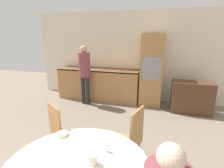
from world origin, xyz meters
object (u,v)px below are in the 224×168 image
chair_far_left (50,137)px  chair_far_right (131,138)px  sideboard (191,97)px  cup (93,159)px  person_standing (84,69)px  oven_unit (152,70)px  bowl_far (62,134)px

chair_far_left → chair_far_right: 1.13m
sideboard → cup: bearing=-112.7°
chair_far_left → person_standing: person_standing is taller
sideboard → chair_far_right: chair_far_right is taller
chair_far_left → cup: chair_far_left is taller
oven_unit → bowl_far: bearing=-105.1°
chair_far_left → cup: size_ratio=9.99×
oven_unit → cup: 3.59m
sideboard → person_standing: size_ratio=0.59×
person_standing → cup: size_ratio=16.63×
chair_far_left → chair_far_right: bearing=48.3°
cup → oven_unit: bearing=84.9°
person_standing → cup: bearing=-64.4°
bowl_far → oven_unit: bearing=74.9°
oven_unit → cup: bearing=-95.1°
oven_unit → chair_far_left: size_ratio=1.97×
sideboard → chair_far_left: (-2.24, -2.72, 0.15)m
chair_far_right → person_standing: (-1.69, 2.25, 0.48)m
person_standing → bowl_far: bearing=-71.2°
chair_far_left → chair_far_right: (1.10, 0.27, 0.00)m
chair_far_left → cup: bearing=2.3°
oven_unit → chair_far_left: oven_unit is taller
chair_far_left → bowl_far: chair_far_left is taller
cup → chair_far_right: bearing=74.4°
person_standing → bowl_far: person_standing is taller
oven_unit → chair_far_left: bearing=-111.5°
person_standing → cup: 3.41m
chair_far_right → bowl_far: bearing=-43.0°
oven_unit → person_standing: 1.86m
oven_unit → chair_far_right: 2.79m
chair_far_right → chair_far_left: bearing=-60.0°
sideboard → oven_unit: bearing=163.7°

